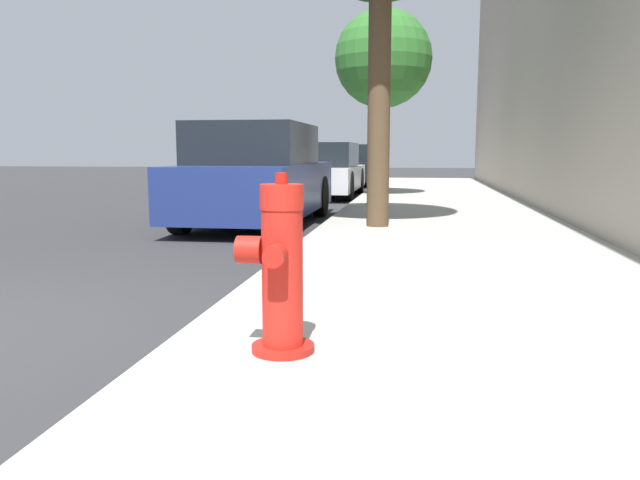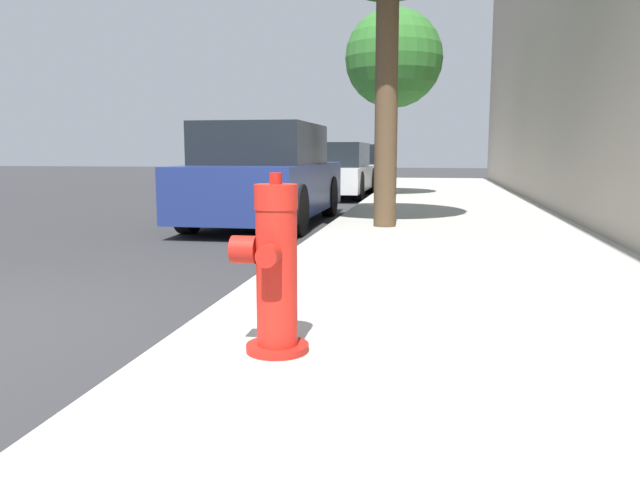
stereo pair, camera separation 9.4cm
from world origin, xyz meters
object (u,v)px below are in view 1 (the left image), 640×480
at_px(fire_hydrant, 280,270).
at_px(street_tree_far, 383,59).
at_px(parked_car_mid, 322,171).
at_px(parked_car_far, 348,165).
at_px(parked_car_near, 257,177).

height_order(fire_hydrant, street_tree_far, street_tree_far).
xyz_separation_m(fire_hydrant, parked_car_mid, (-1.68, 12.36, 0.09)).
bearing_deg(fire_hydrant, parked_car_far, 95.34).
bearing_deg(parked_car_far, fire_hydrant, -84.66).
bearing_deg(street_tree_far, parked_car_far, 102.35).
xyz_separation_m(parked_car_mid, street_tree_far, (1.53, -1.42, 2.42)).
bearing_deg(parked_car_mid, parked_car_near, -90.89).
relative_size(fire_hydrant, street_tree_far, 0.22).
distance_m(parked_car_near, parked_car_far, 11.48).
height_order(parked_car_mid, parked_car_far, parked_car_far).
distance_m(fire_hydrant, parked_car_mid, 12.47).
bearing_deg(parked_car_far, street_tree_far, -77.65).
bearing_deg(parked_car_near, parked_car_far, 89.50).
bearing_deg(parked_car_mid, fire_hydrant, -82.26).
height_order(parked_car_mid, street_tree_far, street_tree_far).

